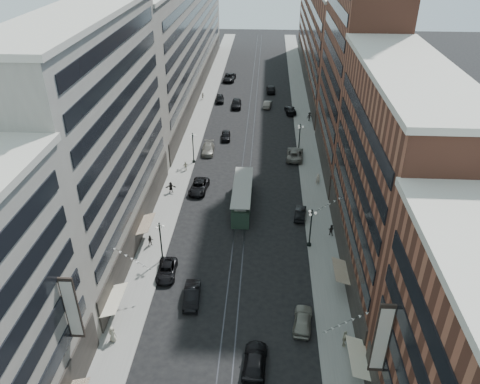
% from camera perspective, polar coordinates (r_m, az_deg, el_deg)
% --- Properties ---
extents(ground, '(220.00, 220.00, 0.00)m').
position_cam_1_polar(ground, '(85.70, 0.96, 4.91)').
color(ground, black).
rests_on(ground, ground).
extents(sidewalk_west, '(4.00, 180.00, 0.15)m').
position_cam_1_polar(sidewalk_west, '(95.79, -5.41, 7.66)').
color(sidewalk_west, gray).
rests_on(sidewalk_west, ground).
extents(sidewalk_east, '(4.00, 180.00, 0.15)m').
position_cam_1_polar(sidewalk_east, '(95.07, 7.93, 7.32)').
color(sidewalk_east, gray).
rests_on(sidewalk_east, ground).
extents(rail_west, '(0.12, 180.00, 0.02)m').
position_cam_1_polar(rail_west, '(94.84, 0.81, 7.51)').
color(rail_west, '#2D2D33').
rests_on(rail_west, ground).
extents(rail_east, '(0.12, 180.00, 0.02)m').
position_cam_1_polar(rail_east, '(94.80, 1.66, 7.49)').
color(rail_east, '#2D2D33').
rests_on(rail_east, ground).
extents(building_west_mid, '(8.00, 36.00, 28.00)m').
position_cam_1_polar(building_west_mid, '(58.80, -17.03, 6.15)').
color(building_west_mid, gray).
rests_on(building_west_mid, ground).
extents(building_west_far, '(8.00, 90.00, 26.00)m').
position_cam_1_polar(building_west_far, '(117.54, -6.91, 18.45)').
color(building_west_far, gray).
rests_on(building_west_far, ground).
extents(building_east_mid, '(8.00, 30.00, 24.00)m').
position_cam_1_polar(building_east_mid, '(53.51, 17.99, 1.12)').
color(building_east_mid, brown).
rests_on(building_east_mid, ground).
extents(building_east_tower, '(8.00, 26.00, 42.00)m').
position_cam_1_polar(building_east_tower, '(76.29, 14.46, 17.49)').
color(building_east_tower, brown).
rests_on(building_east_tower, ground).
extents(building_east_far, '(8.00, 72.00, 24.00)m').
position_cam_1_polar(building_east_far, '(125.59, 10.18, 18.51)').
color(building_east_far, brown).
rests_on(building_east_far, ground).
extents(lamppost_sw_far, '(1.03, 1.14, 5.52)m').
position_cam_1_polar(lamppost_sw_far, '(57.82, -9.64, -5.82)').
color(lamppost_sw_far, black).
rests_on(lamppost_sw_far, sidewalk_west).
extents(lamppost_sw_mid, '(1.03, 1.14, 5.52)m').
position_cam_1_polar(lamppost_sw_mid, '(80.75, -5.74, 5.51)').
color(lamppost_sw_mid, black).
rests_on(lamppost_sw_mid, sidewalk_west).
extents(lamppost_se_far, '(1.03, 1.14, 5.52)m').
position_cam_1_polar(lamppost_se_far, '(60.06, 8.62, -4.19)').
color(lamppost_se_far, black).
rests_on(lamppost_se_far, sidewalk_east).
extents(lamppost_se_mid, '(1.03, 1.14, 5.52)m').
position_cam_1_polar(lamppost_se_mid, '(84.58, 7.26, 6.60)').
color(lamppost_se_mid, black).
rests_on(lamppost_se_mid, sidewalk_east).
extents(streetcar, '(2.70, 12.20, 3.37)m').
position_cam_1_polar(streetcar, '(68.48, 0.28, -0.64)').
color(streetcar, '#273D2F').
rests_on(streetcar, ground).
extents(car_2, '(2.45, 4.87, 1.32)m').
position_cam_1_polar(car_2, '(57.03, -8.94, -9.43)').
color(car_2, black).
rests_on(car_2, ground).
extents(car_4, '(2.43, 4.84, 1.58)m').
position_cam_1_polar(car_4, '(50.77, 7.65, -15.19)').
color(car_4, gray).
rests_on(car_4, ground).
extents(car_5, '(1.92, 4.84, 1.57)m').
position_cam_1_polar(car_5, '(53.27, -5.89, -12.41)').
color(car_5, black).
rests_on(car_5, ground).
extents(car_6, '(2.54, 5.55, 1.57)m').
position_cam_1_polar(car_6, '(46.85, 1.84, -19.92)').
color(car_6, black).
rests_on(car_6, ground).
extents(pedestrian_1, '(0.97, 0.68, 1.79)m').
position_cam_1_polar(pedestrian_1, '(50.31, -15.29, -16.37)').
color(pedestrian_1, '#A5A089').
rests_on(pedestrian_1, sidewalk_west).
extents(pedestrian_2, '(0.84, 0.68, 1.53)m').
position_cam_1_polar(pedestrian_2, '(61.73, -10.85, -5.84)').
color(pedestrian_2, black).
rests_on(pedestrian_2, sidewalk_west).
extents(pedestrian_4, '(0.78, 1.22, 1.92)m').
position_cam_1_polar(pedestrian_4, '(49.28, 12.62, -17.05)').
color(pedestrian_4, beige).
rests_on(pedestrian_4, sidewalk_east).
extents(car_7, '(2.97, 5.69, 1.53)m').
position_cam_1_polar(car_7, '(73.06, -5.03, 0.66)').
color(car_7, black).
rests_on(car_7, ground).
extents(car_8, '(2.35, 5.31, 1.52)m').
position_cam_1_polar(car_8, '(85.28, -3.91, 5.27)').
color(car_8, slate).
rests_on(car_8, ground).
extents(car_9, '(2.23, 4.73, 1.56)m').
position_cam_1_polar(car_9, '(110.61, -2.49, 11.31)').
color(car_9, black).
rests_on(car_9, ground).
extents(car_10, '(1.96, 4.32, 1.38)m').
position_cam_1_polar(car_10, '(66.98, 7.36, -2.57)').
color(car_10, black).
rests_on(car_10, ground).
extents(car_11, '(3.24, 6.29, 1.70)m').
position_cam_1_polar(car_11, '(83.55, 6.69, 4.64)').
color(car_11, slate).
rests_on(car_11, ground).
extents(car_12, '(2.71, 5.50, 1.54)m').
position_cam_1_polar(car_12, '(104.19, 6.16, 9.93)').
color(car_12, black).
rests_on(car_12, ground).
extents(car_13, '(1.98, 4.37, 1.46)m').
position_cam_1_polar(car_13, '(90.71, -1.74, 6.89)').
color(car_13, black).
rests_on(car_13, ground).
extents(car_14, '(2.03, 4.56, 1.45)m').
position_cam_1_polar(car_14, '(107.27, 3.35, 10.64)').
color(car_14, slate).
rests_on(car_14, ground).
extents(pedestrian_5, '(1.68, 0.75, 1.75)m').
position_cam_1_polar(pedestrian_5, '(72.86, -8.44, 0.57)').
color(pedestrian_5, black).
rests_on(pedestrian_5, sidewalk_west).
extents(pedestrian_6, '(1.04, 0.75, 1.61)m').
position_cam_1_polar(pedestrian_6, '(79.09, -6.64, 3.17)').
color(pedestrian_6, '#B5AE96').
rests_on(pedestrian_6, sidewalk_west).
extents(pedestrian_7, '(0.88, 0.68, 1.61)m').
position_cam_1_polar(pedestrian_7, '(63.71, 11.04, -4.55)').
color(pedestrian_7, black).
rests_on(pedestrian_7, sidewalk_east).
extents(pedestrian_8, '(0.72, 0.49, 1.93)m').
position_cam_1_polar(pedestrian_8, '(75.13, 9.47, 1.53)').
color(pedestrian_8, beige).
rests_on(pedestrian_8, sidewalk_east).
extents(pedestrian_9, '(1.32, 0.92, 1.89)m').
position_cam_1_polar(pedestrian_9, '(99.98, 8.47, 9.08)').
color(pedestrian_9, black).
rests_on(pedestrian_9, sidewalk_east).
extents(car_extra_0, '(2.22, 5.23, 1.77)m').
position_cam_1_polar(car_extra_0, '(117.29, 3.78, 12.44)').
color(car_extra_0, black).
rests_on(car_extra_0, ground).
extents(car_extra_1, '(2.26, 5.31, 1.79)m').
position_cam_1_polar(car_extra_1, '(107.03, -0.43, 10.74)').
color(car_extra_1, black).
rests_on(car_extra_1, ground).
extents(car_extra_2, '(3.32, 6.46, 1.74)m').
position_cam_1_polar(car_extra_2, '(126.18, -1.31, 13.79)').
color(car_extra_2, black).
rests_on(car_extra_2, ground).
extents(pedestrian_extra_0, '(0.83, 0.79, 1.53)m').
position_cam_1_polar(pedestrian_extra_0, '(112.14, -4.53, 11.59)').
color(pedestrian_extra_0, '#A59A89').
rests_on(pedestrian_extra_0, sidewalk_west).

